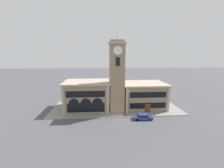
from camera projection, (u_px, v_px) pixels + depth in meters
ground_plane at (119, 118)px, 38.14m from camera, size 300.00×300.00×0.00m
sidewalk_kerb at (116, 108)px, 45.19m from camera, size 37.37×14.44×0.15m
clock_tower at (117, 77)px, 40.96m from camera, size 4.63×4.63×20.74m
town_hall_left_wing at (87, 95)px, 44.19m from camera, size 13.12×10.31×8.19m
town_hall_right_wing at (143, 95)px, 45.47m from camera, size 12.91×10.31×7.50m
parked_car_near at (143, 117)px, 36.92m from camera, size 4.87×2.00×1.37m
street_lamp at (128, 100)px, 37.99m from camera, size 0.36×0.36×6.59m
bollard at (124, 114)px, 38.66m from camera, size 0.18×0.18×1.06m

